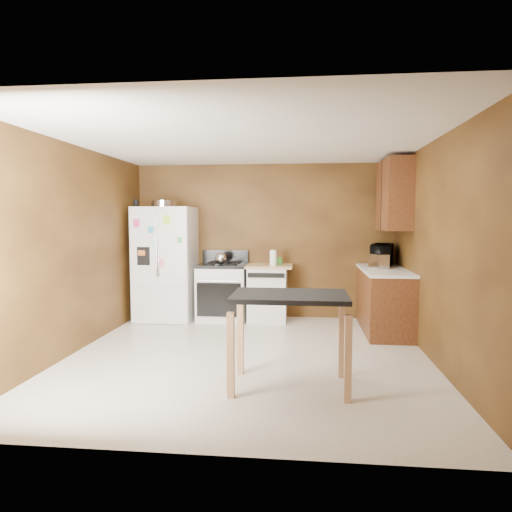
% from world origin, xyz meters
% --- Properties ---
extents(floor, '(4.50, 4.50, 0.00)m').
position_xyz_m(floor, '(0.00, 0.00, 0.00)').
color(floor, beige).
rests_on(floor, ground).
extents(ceiling, '(4.50, 4.50, 0.00)m').
position_xyz_m(ceiling, '(0.00, 0.00, 2.50)').
color(ceiling, white).
rests_on(ceiling, ground).
extents(wall_back, '(4.20, 0.00, 4.20)m').
position_xyz_m(wall_back, '(0.00, 2.25, 1.25)').
color(wall_back, brown).
rests_on(wall_back, ground).
extents(wall_front, '(4.20, 0.00, 4.20)m').
position_xyz_m(wall_front, '(0.00, -2.25, 1.25)').
color(wall_front, brown).
rests_on(wall_front, ground).
extents(wall_left, '(0.00, 4.50, 4.50)m').
position_xyz_m(wall_left, '(-2.10, 0.00, 1.25)').
color(wall_left, brown).
rests_on(wall_left, ground).
extents(wall_right, '(0.00, 4.50, 4.50)m').
position_xyz_m(wall_right, '(2.10, 0.00, 1.25)').
color(wall_right, brown).
rests_on(wall_right, ground).
extents(roasting_pan, '(0.41, 0.41, 0.10)m').
position_xyz_m(roasting_pan, '(-1.56, 1.86, 1.85)').
color(roasting_pan, silver).
rests_on(roasting_pan, refrigerator).
extents(pen_cup, '(0.08, 0.08, 0.12)m').
position_xyz_m(pen_cup, '(-1.98, 1.75, 1.86)').
color(pen_cup, black).
rests_on(pen_cup, refrigerator).
extents(kettle, '(0.19, 0.19, 0.19)m').
position_xyz_m(kettle, '(-0.65, 1.82, 0.99)').
color(kettle, silver).
rests_on(kettle, gas_range).
extents(paper_towel, '(0.11, 0.11, 0.24)m').
position_xyz_m(paper_towel, '(0.18, 1.79, 1.01)').
color(paper_towel, white).
rests_on(paper_towel, dishwasher).
extents(green_canister, '(0.10, 0.10, 0.11)m').
position_xyz_m(green_canister, '(0.26, 2.01, 0.95)').
color(green_canister, green).
rests_on(green_canister, dishwasher).
extents(toaster, '(0.27, 0.33, 0.21)m').
position_xyz_m(toaster, '(1.73, 1.51, 1.00)').
color(toaster, silver).
rests_on(toaster, right_cabinets).
extents(microwave, '(0.50, 0.63, 0.30)m').
position_xyz_m(microwave, '(1.84, 1.94, 1.05)').
color(microwave, black).
rests_on(microwave, right_cabinets).
extents(refrigerator, '(0.90, 0.80, 1.80)m').
position_xyz_m(refrigerator, '(-1.55, 1.86, 0.90)').
color(refrigerator, white).
rests_on(refrigerator, ground).
extents(gas_range, '(0.76, 0.68, 1.10)m').
position_xyz_m(gas_range, '(-0.64, 1.92, 0.46)').
color(gas_range, white).
rests_on(gas_range, ground).
extents(dishwasher, '(0.78, 0.63, 0.89)m').
position_xyz_m(dishwasher, '(0.08, 1.95, 0.45)').
color(dishwasher, white).
rests_on(dishwasher, ground).
extents(right_cabinets, '(0.63, 1.58, 2.45)m').
position_xyz_m(right_cabinets, '(1.84, 1.48, 0.91)').
color(right_cabinets, brown).
rests_on(right_cabinets, ground).
extents(island, '(1.11, 0.73, 0.91)m').
position_xyz_m(island, '(0.52, -0.91, 0.75)').
color(island, black).
rests_on(island, ground).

